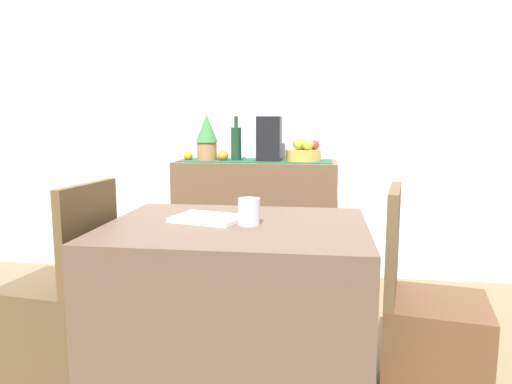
{
  "coord_description": "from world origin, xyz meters",
  "views": [
    {
      "loc": [
        0.31,
        -2.39,
        1.17
      ],
      "look_at": [
        -0.06,
        0.37,
        0.75
      ],
      "focal_mm": 33.91,
      "sensor_mm": 36.0,
      "label": 1
    }
  ],
  "objects": [
    {
      "name": "ground_plane",
      "position": [
        0.0,
        0.0,
        -0.01
      ],
      "size": [
        6.4,
        6.4,
        0.02
      ],
      "primitive_type": "cube",
      "color": "#786747",
      "rests_on": "ground"
    },
    {
      "name": "room_wall_rear",
      "position": [
        0.0,
        1.18,
        1.35
      ],
      "size": [
        6.4,
        0.06,
        2.7
      ],
      "primitive_type": "cube",
      "color": "silver",
      "rests_on": "ground"
    },
    {
      "name": "sideboard_console",
      "position": [
        -0.13,
        0.92,
        0.44
      ],
      "size": [
        1.11,
        0.42,
        0.88
      ],
      "primitive_type": "cube",
      "color": "brown",
      "rests_on": "ground"
    },
    {
      "name": "table_runner",
      "position": [
        -0.13,
        0.92,
        0.88
      ],
      "size": [
        1.04,
        0.32,
        0.01
      ],
      "primitive_type": "cube",
      "color": "#1C5232",
      "rests_on": "sideboard_console"
    },
    {
      "name": "fruit_bowl",
      "position": [
        0.19,
        0.92,
        0.92
      ],
      "size": [
        0.24,
        0.24,
        0.08
      ],
      "primitive_type": "cylinder",
      "color": "gold",
      "rests_on": "table_runner"
    },
    {
      "name": "apple_upper",
      "position": [
        0.19,
        0.98,
        1.0
      ],
      "size": [
        0.07,
        0.07,
        0.07
      ],
      "primitive_type": "sphere",
      "color": "#98B43A",
      "rests_on": "fruit_bowl"
    },
    {
      "name": "apple_right",
      "position": [
        0.22,
        0.88,
        1.0
      ],
      "size": [
        0.08,
        0.08,
        0.08
      ],
      "primitive_type": "sphere",
      "color": "#92B43E",
      "rests_on": "fruit_bowl"
    },
    {
      "name": "apple_rear",
      "position": [
        0.16,
        0.91,
        1.0
      ],
      "size": [
        0.08,
        0.08,
        0.08
      ],
      "primitive_type": "sphere",
      "color": "#94AD2D",
      "rests_on": "fruit_bowl"
    },
    {
      "name": "apple_center",
      "position": [
        0.27,
        0.94,
        0.99
      ],
      "size": [
        0.06,
        0.06,
        0.06
      ],
      "primitive_type": "sphere",
      "color": "red",
      "rests_on": "fruit_bowl"
    },
    {
      "name": "wine_bottle",
      "position": [
        -0.27,
        0.92,
        1.0
      ],
      "size": [
        0.07,
        0.07,
        0.31
      ],
      "color": "#1A3D27",
      "rests_on": "sideboard_console"
    },
    {
      "name": "coffee_maker",
      "position": [
        -0.04,
        0.92,
        1.03
      ],
      "size": [
        0.16,
        0.18,
        0.31
      ],
      "primitive_type": "cube",
      "color": "black",
      "rests_on": "sideboard_console"
    },
    {
      "name": "potted_plant",
      "position": [
        -0.48,
        0.92,
        1.05
      ],
      "size": [
        0.15,
        0.15,
        0.33
      ],
      "color": "#AB7148",
      "rests_on": "sideboard_console"
    },
    {
      "name": "orange_loose_mid",
      "position": [
        -0.36,
        0.9,
        0.92
      ],
      "size": [
        0.08,
        0.08,
        0.08
      ],
      "primitive_type": "sphere",
      "color": "orange",
      "rests_on": "sideboard_console"
    },
    {
      "name": "orange_loose_near_bowl",
      "position": [
        -0.61,
        0.89,
        0.91
      ],
      "size": [
        0.06,
        0.06,
        0.06
      ],
      "primitive_type": "sphere",
      "color": "orange",
      "rests_on": "sideboard_console"
    },
    {
      "name": "dining_table",
      "position": [
        -0.03,
        -0.46,
        0.37
      ],
      "size": [
        1.08,
        0.84,
        0.74
      ],
      "primitive_type": "cube",
      "color": "brown",
      "rests_on": "ground"
    },
    {
      "name": "open_book",
      "position": [
        -0.16,
        -0.41,
        0.75
      ],
      "size": [
        0.33,
        0.28,
        0.02
      ],
      "primitive_type": "cube",
      "rotation": [
        0.0,
        0.0,
        -0.26
      ],
      "color": "white",
      "rests_on": "dining_table"
    },
    {
      "name": "coffee_cup",
      "position": [
        0.02,
        -0.47,
        0.79
      ],
      "size": [
        0.09,
        0.09,
        0.11
      ],
      "primitive_type": "cylinder",
      "color": "silver",
      "rests_on": "dining_table"
    },
    {
      "name": "chair_near_window",
      "position": [
        -0.83,
        -0.46,
        0.27
      ],
      "size": [
        0.45,
        0.45,
        0.9
      ],
      "color": "brown",
      "rests_on": "ground"
    },
    {
      "name": "chair_by_corner",
      "position": [
        0.77,
        -0.46,
        0.27
      ],
      "size": [
        0.46,
        0.46,
        0.9
      ],
      "color": "brown",
      "rests_on": "ground"
    }
  ]
}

